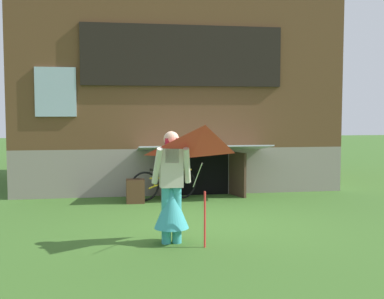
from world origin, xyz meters
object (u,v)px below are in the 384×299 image
person (171,196)px  bicycle_yellow (164,184)px  wooden_crate (135,191)px  kite (205,159)px

person → bicycle_yellow: (0.27, 3.66, -0.37)m
person → wooden_crate: 3.45m
person → bicycle_yellow: person is taller
person → kite: (0.39, -0.64, 0.61)m
person → wooden_crate: size_ratio=3.28×
person → kite: 0.96m
kite → bicycle_yellow: size_ratio=1.06×
bicycle_yellow → wooden_crate: bearing=-170.9°
kite → wooden_crate: (-0.77, 4.03, -1.07)m
bicycle_yellow → wooden_crate: size_ratio=2.95×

